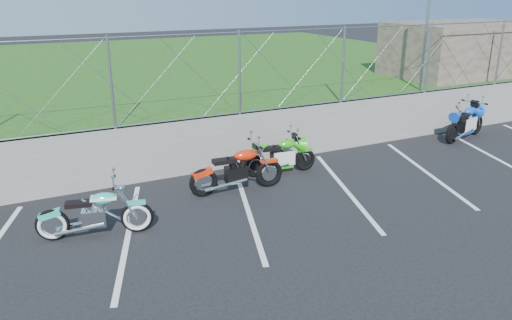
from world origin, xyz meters
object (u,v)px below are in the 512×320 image
cruiser_turquoise (96,215)px  sportbike_green (282,157)px  sportbike_blue (466,124)px  naked_orange (238,171)px

cruiser_turquoise → sportbike_green: size_ratio=1.10×
cruiser_turquoise → sportbike_blue: 10.87m
sportbike_blue → naked_orange: bearing=170.3°
cruiser_turquoise → naked_orange: size_ratio=0.93×
cruiser_turquoise → sportbike_blue: (10.77, 1.45, 0.05)m
cruiser_turquoise → sportbike_blue: sportbike_blue is taller
sportbike_green → sportbike_blue: bearing=6.8°
sportbike_green → sportbike_blue: 6.27m
cruiser_turquoise → sportbike_blue: bearing=21.0°
naked_orange → sportbike_blue: bearing=9.6°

